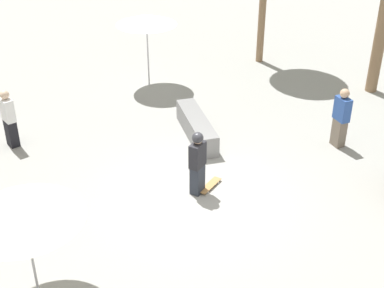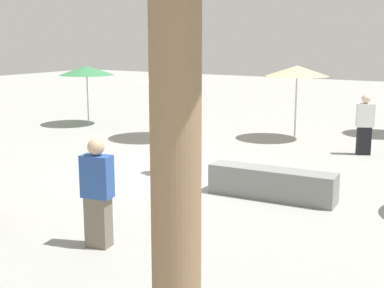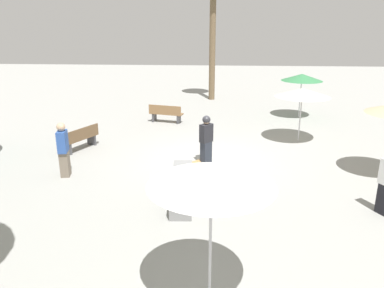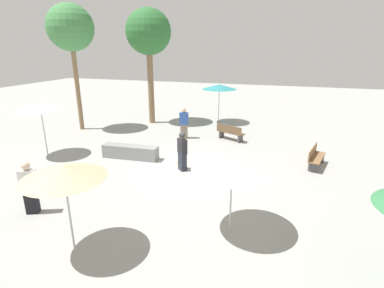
# 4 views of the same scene
# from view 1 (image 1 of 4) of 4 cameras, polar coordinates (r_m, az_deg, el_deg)

# --- Properties ---
(ground_plane) EXTENTS (60.00, 60.00, 0.00)m
(ground_plane) POSITION_cam_1_polar(r_m,az_deg,el_deg) (12.88, 0.44, -5.43)
(ground_plane) COLOR #9E9E99
(skater_main) EXTENTS (0.48, 0.47, 1.64)m
(skater_main) POSITION_cam_1_polar(r_m,az_deg,el_deg) (12.48, 0.59, -1.82)
(skater_main) COLOR #282D38
(skater_main) RESTS_ON ground_plane
(skateboard) EXTENTS (0.71, 0.70, 0.07)m
(skateboard) POSITION_cam_1_polar(r_m,az_deg,el_deg) (13.11, 1.93, -4.42)
(skateboard) COLOR #B7844C
(skateboard) RESTS_ON ground_plane
(concrete_ledge) EXTENTS (2.60, 0.70, 0.61)m
(concrete_ledge) POSITION_cam_1_polar(r_m,az_deg,el_deg) (15.17, 0.49, 1.82)
(concrete_ledge) COLOR gray
(concrete_ledge) RESTS_ON ground_plane
(shade_umbrella_cream) EXTENTS (2.15, 2.15, 2.13)m
(shade_umbrella_cream) POSITION_cam_1_polar(r_m,az_deg,el_deg) (9.54, -17.61, -6.81)
(shade_umbrella_cream) COLOR #B7B7BC
(shade_umbrella_cream) RESTS_ON ground_plane
(shade_umbrella_white) EXTENTS (2.01, 2.01, 2.49)m
(shade_umbrella_white) POSITION_cam_1_polar(r_m,az_deg,el_deg) (17.87, -4.88, 13.10)
(shade_umbrella_white) COLOR #B7B7BC
(shade_umbrella_white) RESTS_ON ground_plane
(bystander_watching) EXTENTS (0.52, 0.43, 1.67)m
(bystander_watching) POSITION_cam_1_polar(r_m,az_deg,el_deg) (15.31, -18.94, 2.58)
(bystander_watching) COLOR black
(bystander_watching) RESTS_ON ground_plane
(bystander_far) EXTENTS (0.50, 0.34, 1.70)m
(bystander_far) POSITION_cam_1_polar(r_m,az_deg,el_deg) (15.04, 15.61, 2.70)
(bystander_far) COLOR #726656
(bystander_far) RESTS_ON ground_plane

